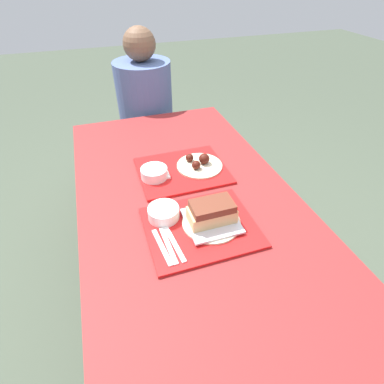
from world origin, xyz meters
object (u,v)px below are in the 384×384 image
tray_far (182,171)px  brisket_sandwich_plate (212,215)px  bowl_coleslaw_near (164,212)px  tray_near (201,227)px  wings_plate_far (199,163)px  person_seated_across (145,96)px  bowl_coleslaw_far (154,172)px

tray_far → brisket_sandwich_plate: brisket_sandwich_plate is taller
bowl_coleslaw_near → tray_near: bearing=-36.7°
tray_far → wings_plate_far: 0.09m
brisket_sandwich_plate → wings_plate_far: 0.38m
tray_near → brisket_sandwich_plate: brisket_sandwich_plate is taller
brisket_sandwich_plate → person_seated_across: (-0.00, 1.23, -0.01)m
brisket_sandwich_plate → wings_plate_far: bearing=77.3°
brisket_sandwich_plate → person_seated_across: person_seated_across is taller
person_seated_across → bowl_coleslaw_near: bearing=-97.8°
brisket_sandwich_plate → tray_near: bearing=-177.9°
tray_near → bowl_coleslaw_near: (-0.12, 0.09, 0.03)m
tray_far → brisket_sandwich_plate: bearing=-90.0°
tray_far → brisket_sandwich_plate: size_ratio=1.84×
tray_far → bowl_coleslaw_far: 0.14m
brisket_sandwich_plate → wings_plate_far: (0.08, 0.37, -0.02)m
tray_near → wings_plate_far: (0.12, 0.37, 0.02)m
wings_plate_far → tray_near: bearing=-108.6°
tray_near → bowl_coleslaw_near: bowl_coleslaw_near is taller
tray_far → wings_plate_far: size_ratio=1.88×
bowl_coleslaw_far → person_seated_across: size_ratio=0.16×
tray_far → tray_near: bearing=-96.5°
person_seated_across → wings_plate_far: bearing=-84.5°
tray_far → bowl_coleslaw_far: (-0.13, -0.02, 0.03)m
bowl_coleslaw_near → person_seated_across: 1.16m
bowl_coleslaw_far → tray_near: bearing=-75.2°
tray_near → person_seated_across: size_ratio=0.55×
bowl_coleslaw_near → brisket_sandwich_plate: (0.16, -0.08, 0.01)m
person_seated_across → tray_near: bearing=-91.9°
tray_far → person_seated_across: size_ratio=0.55×
tray_far → bowl_coleslaw_near: (-0.16, -0.28, 0.03)m
brisket_sandwich_plate → person_seated_across: bearing=90.0°
tray_near → bowl_coleslaw_far: (-0.09, 0.35, 0.03)m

